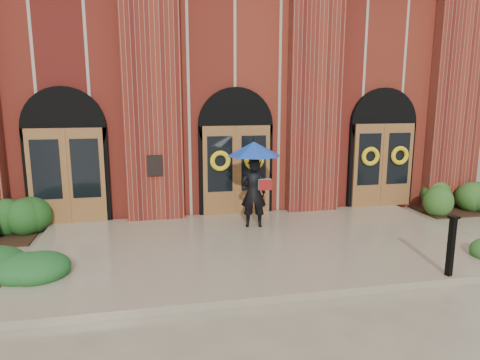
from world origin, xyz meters
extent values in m
plane|color=gray|center=(0.00, 0.00, 0.00)|extent=(90.00, 90.00, 0.00)
cube|color=gray|center=(0.00, 0.15, 0.07)|extent=(10.00, 5.30, 0.15)
cube|color=maroon|center=(0.00, 8.90, 3.50)|extent=(16.00, 12.00, 7.00)
cube|color=black|center=(-2.25, 2.47, 1.65)|extent=(0.40, 0.05, 0.55)
cube|color=maroon|center=(-2.25, 2.73, 3.50)|extent=(1.50, 0.45, 7.00)
cube|color=maroon|center=(2.25, 2.73, 3.50)|extent=(1.50, 0.45, 7.00)
cube|color=maroon|center=(6.75, 2.73, 3.50)|extent=(1.50, 0.45, 7.00)
cube|color=olive|center=(-4.50, 2.71, 1.40)|extent=(1.90, 0.10, 2.50)
cylinder|color=black|center=(-4.50, 2.85, 2.65)|extent=(2.10, 0.22, 2.10)
cube|color=olive|center=(0.00, 2.71, 1.40)|extent=(1.90, 0.10, 2.50)
cylinder|color=black|center=(0.00, 2.85, 2.65)|extent=(2.10, 0.22, 2.10)
cube|color=olive|center=(4.50, 2.71, 1.40)|extent=(1.90, 0.10, 2.50)
cylinder|color=black|center=(4.50, 2.85, 2.65)|extent=(2.10, 0.22, 2.10)
torus|color=yellow|center=(-0.48, 2.59, 1.70)|extent=(0.57, 0.13, 0.57)
torus|color=yellow|center=(0.48, 2.59, 1.70)|extent=(0.57, 0.13, 0.57)
torus|color=yellow|center=(4.02, 2.59, 1.70)|extent=(0.57, 0.13, 0.57)
torus|color=yellow|center=(4.98, 2.59, 1.70)|extent=(0.57, 0.13, 0.57)
imported|color=black|center=(0.17, 1.39, 1.04)|extent=(0.71, 0.53, 1.77)
cone|color=#1742B5|center=(0.17, 1.39, 2.16)|extent=(1.59, 1.59, 0.35)
cylinder|color=black|center=(0.22, 1.34, 1.69)|extent=(0.02, 0.02, 0.59)
cube|color=#A9ACAF|center=(0.43, 1.25, 1.27)|extent=(0.36, 0.22, 0.26)
cube|color=maroon|center=(0.43, 1.16, 1.27)|extent=(0.33, 0.08, 0.26)
cube|color=black|center=(3.02, -2.35, 0.70)|extent=(0.12, 0.12, 1.10)
cube|color=black|center=(3.02, -2.35, 1.28)|extent=(0.19, 0.19, 0.04)
ellipsoid|color=#2A511C|center=(7.38, 2.20, 0.42)|extent=(3.30, 1.32, 0.85)
ellipsoid|color=#1B4E1E|center=(-5.10, -0.44, 0.27)|extent=(1.51, 1.30, 0.53)
camera|label=1|loc=(-2.32, -8.89, 3.42)|focal=32.00mm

